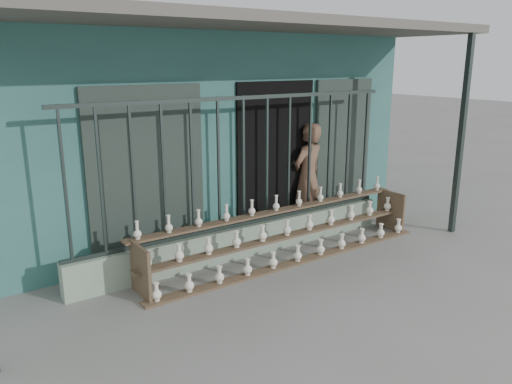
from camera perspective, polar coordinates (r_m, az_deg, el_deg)
ground at (r=6.23m, az=5.32°, el=-10.90°), size 60.00×60.00×0.00m
workshop_building at (r=9.32m, az=-11.41°, el=7.90°), size 7.40×6.60×3.21m
parapet_wall at (r=7.10m, az=-1.38°, el=-5.54°), size 5.00×0.20×0.45m
security_fence at (r=6.79m, az=-1.44°, el=3.38°), size 5.00×0.04×1.80m
shelf_rack at (r=6.99m, az=3.60°, el=-4.75°), size 4.50×0.68×0.85m
elderly_woman at (r=8.07m, az=5.92°, el=1.68°), size 0.72×0.56×1.74m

